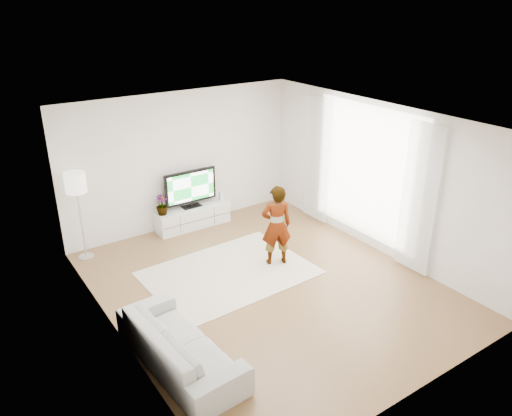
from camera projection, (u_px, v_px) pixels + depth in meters
floor at (267, 286)px, 8.37m from camera, size 6.00×6.00×0.00m
ceiling at (268, 121)px, 7.26m from camera, size 6.00×6.00×0.00m
wall_left at (112, 252)px, 6.52m from camera, size 0.02×6.00×2.80m
wall_right at (379, 179)px, 9.10m from camera, size 0.02×6.00×2.80m
wall_back at (182, 161)px, 10.09m from camera, size 5.00×0.02×2.80m
wall_front at (424, 299)px, 5.54m from camera, size 5.00×0.02×2.80m
window at (366, 172)px, 9.30m from camera, size 0.01×2.60×2.50m
curtain_near at (419, 200)px, 8.31m from camera, size 0.04×0.70×2.60m
curtain_far at (317, 160)px, 10.29m from camera, size 0.04×0.70×2.60m
media_console at (193, 217)px, 10.41m from camera, size 1.57×0.45×0.44m
television at (191, 187)px, 10.18m from camera, size 1.13×0.22×0.79m
game_console at (221, 196)px, 10.64m from camera, size 0.08×0.15×0.20m
potted_plant at (162, 205)px, 9.90m from camera, size 0.29×0.29×0.41m
rug at (229, 273)px, 8.74m from camera, size 2.86×2.10×0.01m
player at (276, 225)px, 8.79m from camera, size 0.64×0.53×1.48m
sofa at (180, 344)px, 6.50m from camera, size 0.97×2.18×0.62m
floor_lamp at (76, 187)px, 8.73m from camera, size 0.37×0.37×1.66m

